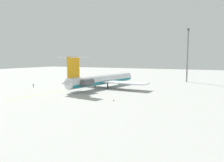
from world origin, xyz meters
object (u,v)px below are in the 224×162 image
Objects in this scene: safety_cone_nose at (114,100)px; ground_crew_near_tail at (95,79)px; main_jetliner at (101,80)px; light_mast at (188,53)px; ground_crew_near_nose at (33,85)px.

ground_crew_near_tail is at bearing -143.37° from safety_cone_nose.
safety_cone_nose is (43.74, 32.51, -0.84)m from ground_crew_near_tail.
main_jetliner is 48.94m from light_mast.
light_mast is at bearing -25.84° from main_jetliner.
ground_crew_near_nose is 35.06m from ground_crew_near_tail.
light_mast is (-50.73, 51.97, 13.25)m from ground_crew_near_nose.
main_jetliner is 28.05m from ground_crew_near_tail.
ground_crew_near_tail is (-22.55, -16.53, -2.26)m from main_jetliner.
light_mast is at bearing 169.52° from safety_cone_nose.
ground_crew_near_tail is (-34.06, 8.29, 0.01)m from ground_crew_near_nose.
light_mast reaches higher than main_jetliner.
ground_crew_near_nose is at bearing -103.34° from safety_cone_nose.
main_jetliner reaches higher than safety_cone_nose.
ground_crew_near_nose is 41.95m from safety_cone_nose.
ground_crew_near_tail is 54.51m from safety_cone_nose.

